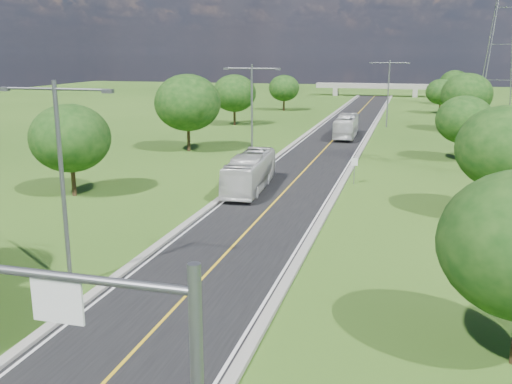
% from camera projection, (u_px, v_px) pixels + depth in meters
% --- Properties ---
extents(ground, '(260.00, 260.00, 0.00)m').
position_uv_depth(ground, '(330.00, 143.00, 71.56)').
color(ground, '#294C15').
rests_on(ground, ground).
extents(road, '(8.00, 150.00, 0.06)m').
position_uv_depth(road, '(337.00, 136.00, 77.17)').
color(road, black).
rests_on(road, ground).
extents(curb_left, '(0.50, 150.00, 0.22)m').
position_uv_depth(curb_left, '(306.00, 135.00, 78.24)').
color(curb_left, gray).
rests_on(curb_left, ground).
extents(curb_right, '(0.50, 150.00, 0.22)m').
position_uv_depth(curb_right, '(368.00, 137.00, 76.06)').
color(curb_right, gray).
rests_on(curb_right, ground).
extents(signal_mast, '(8.54, 0.33, 7.20)m').
position_uv_depth(signal_mast, '(105.00, 354.00, 12.34)').
color(signal_mast, slate).
rests_on(signal_mast, ground).
extents(speed_limit_sign, '(0.55, 0.09, 2.40)m').
position_uv_depth(speed_limit_sign, '(354.00, 166.00, 49.23)').
color(speed_limit_sign, slate).
rests_on(speed_limit_sign, ground).
extents(overpass, '(30.00, 3.00, 3.20)m').
position_uv_depth(overpass, '(375.00, 87.00, 145.86)').
color(overpass, gray).
rests_on(overpass, ground).
extents(streetlight_near_left, '(5.90, 0.25, 10.00)m').
position_uv_depth(streetlight_near_left, '(61.00, 168.00, 26.74)').
color(streetlight_near_left, slate).
rests_on(streetlight_near_left, ground).
extents(streetlight_mid_left, '(5.90, 0.25, 10.00)m').
position_uv_depth(streetlight_mid_left, '(252.00, 105.00, 57.63)').
color(streetlight_mid_left, slate).
rests_on(streetlight_mid_left, ground).
extents(streetlight_far_right, '(5.90, 0.25, 10.00)m').
position_uv_depth(streetlight_far_right, '(388.00, 88.00, 85.44)').
color(streetlight_far_right, slate).
rests_on(streetlight_far_right, ground).
extents(power_tower_far, '(9.00, 6.40, 28.00)m').
position_uv_depth(power_tower_far, '(503.00, 37.00, 112.99)').
color(power_tower_far, slate).
rests_on(power_tower_far, ground).
extents(tree_lb, '(6.30, 6.30, 7.33)m').
position_uv_depth(tree_lb, '(70.00, 138.00, 44.60)').
color(tree_lb, black).
rests_on(tree_lb, ground).
extents(tree_lc, '(7.56, 7.56, 8.79)m').
position_uv_depth(tree_lc, '(188.00, 103.00, 64.71)').
color(tree_lc, black).
rests_on(tree_lc, ground).
extents(tree_ld, '(6.72, 6.72, 7.82)m').
position_uv_depth(tree_ld, '(234.00, 93.00, 87.84)').
color(tree_ld, black).
rests_on(tree_ld, ground).
extents(tree_le, '(5.88, 5.88, 6.84)m').
position_uv_depth(tree_le, '(284.00, 88.00, 109.81)').
color(tree_le, black).
rests_on(tree_le, ground).
extents(tree_rb, '(6.72, 6.72, 7.82)m').
position_uv_depth(tree_rb, '(507.00, 148.00, 38.17)').
color(tree_rb, black).
rests_on(tree_rb, ground).
extents(tree_rc, '(5.88, 5.88, 6.84)m').
position_uv_depth(tree_rc, '(464.00, 120.00, 59.17)').
color(tree_rc, black).
rests_on(tree_rc, ground).
extents(tree_rd, '(7.14, 7.14, 8.30)m').
position_uv_depth(tree_rd, '(467.00, 95.00, 80.90)').
color(tree_rd, black).
rests_on(tree_rd, ground).
extents(tree_re, '(5.46, 5.46, 6.35)m').
position_uv_depth(tree_re, '(441.00, 92.00, 104.30)').
color(tree_re, black).
rests_on(tree_re, ground).
extents(tree_rf, '(6.30, 6.30, 7.33)m').
position_uv_depth(tree_rf, '(455.00, 83.00, 121.98)').
color(tree_rf, black).
rests_on(tree_rf, ground).
extents(bus_outbound, '(2.77, 10.64, 2.95)m').
position_uv_depth(bus_outbound, '(346.00, 126.00, 75.80)').
color(bus_outbound, silver).
rests_on(bus_outbound, road).
extents(bus_inbound, '(3.20, 10.77, 2.96)m').
position_uv_depth(bus_inbound, '(250.00, 172.00, 47.15)').
color(bus_inbound, silver).
rests_on(bus_inbound, road).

